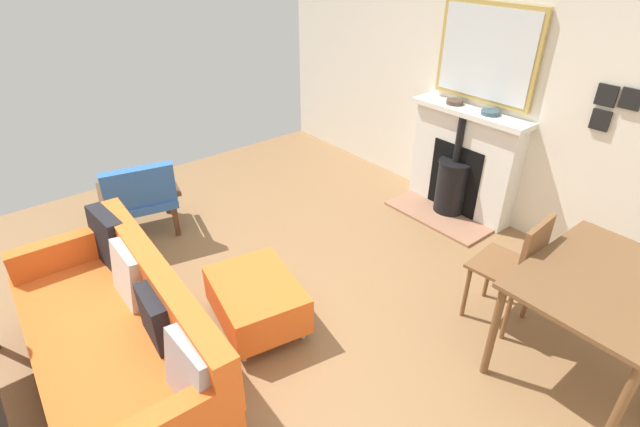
{
  "coord_description": "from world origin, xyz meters",
  "views": [
    {
      "loc": [
        1.27,
        2.5,
        2.48
      ],
      "look_at": [
        -0.59,
        0.22,
        0.74
      ],
      "focal_mm": 26.83,
      "sensor_mm": 36.0,
      "label": 1
    }
  ],
  "objects_px": {
    "ottoman": "(256,299)",
    "armchair_accent": "(140,195)",
    "sofa": "(122,335)",
    "mantel_bowl_near": "(455,102)",
    "dining_table": "(606,292)",
    "dining_chair_near_fireplace": "(517,264)",
    "fireplace": "(460,168)",
    "mantel_bowl_far": "(490,112)"
  },
  "relations": [
    {
      "from": "dining_chair_near_fireplace",
      "to": "sofa",
      "type": "bearing_deg",
      "value": -28.31
    },
    {
      "from": "mantel_bowl_near",
      "to": "armchair_accent",
      "type": "distance_m",
      "value": 3.06
    },
    {
      "from": "dining_table",
      "to": "sofa",
      "type": "bearing_deg",
      "value": -38.06
    },
    {
      "from": "ottoman",
      "to": "mantel_bowl_near",
      "type": "bearing_deg",
      "value": -172.54
    },
    {
      "from": "sofa",
      "to": "mantel_bowl_near",
      "type": "bearing_deg",
      "value": -176.39
    },
    {
      "from": "fireplace",
      "to": "sofa",
      "type": "height_order",
      "value": "fireplace"
    },
    {
      "from": "mantel_bowl_far",
      "to": "sofa",
      "type": "height_order",
      "value": "mantel_bowl_far"
    },
    {
      "from": "fireplace",
      "to": "ottoman",
      "type": "relative_size",
      "value": 1.46
    },
    {
      "from": "fireplace",
      "to": "armchair_accent",
      "type": "bearing_deg",
      "value": -30.25
    },
    {
      "from": "armchair_accent",
      "to": "dining_chair_near_fireplace",
      "type": "height_order",
      "value": "dining_chair_near_fireplace"
    },
    {
      "from": "mantel_bowl_near",
      "to": "armchair_accent",
      "type": "xyz_separation_m",
      "value": [
        2.67,
        -1.34,
        -0.66
      ]
    },
    {
      "from": "fireplace",
      "to": "dining_table",
      "type": "height_order",
      "value": "fireplace"
    },
    {
      "from": "fireplace",
      "to": "mantel_bowl_far",
      "type": "relative_size",
      "value": 7.25
    },
    {
      "from": "sofa",
      "to": "dining_table",
      "type": "height_order",
      "value": "sofa"
    },
    {
      "from": "mantel_bowl_near",
      "to": "dining_table",
      "type": "xyz_separation_m",
      "value": [
        1.11,
        2.01,
        -0.44
      ]
    },
    {
      "from": "mantel_bowl_near",
      "to": "fireplace",
      "type": "bearing_deg",
      "value": 82.2
    },
    {
      "from": "dining_chair_near_fireplace",
      "to": "ottoman",
      "type": "bearing_deg",
      "value": -38.64
    },
    {
      "from": "mantel_bowl_far",
      "to": "mantel_bowl_near",
      "type": "bearing_deg",
      "value": -90.0
    },
    {
      "from": "ottoman",
      "to": "dining_table",
      "type": "relative_size",
      "value": 0.73
    },
    {
      "from": "mantel_bowl_near",
      "to": "dining_table",
      "type": "height_order",
      "value": "mantel_bowl_near"
    },
    {
      "from": "mantel_bowl_near",
      "to": "ottoman",
      "type": "distance_m",
      "value": 2.67
    },
    {
      "from": "armchair_accent",
      "to": "fireplace",
      "type": "bearing_deg",
      "value": 149.75
    },
    {
      "from": "mantel_bowl_far",
      "to": "sofa",
      "type": "bearing_deg",
      "value": -2.99
    },
    {
      "from": "mantel_bowl_near",
      "to": "sofa",
      "type": "xyz_separation_m",
      "value": [
        3.4,
        0.21,
        -0.74
      ]
    },
    {
      "from": "fireplace",
      "to": "mantel_bowl_near",
      "type": "bearing_deg",
      "value": -97.8
    },
    {
      "from": "dining_table",
      "to": "dining_chair_near_fireplace",
      "type": "bearing_deg",
      "value": -90.68
    },
    {
      "from": "mantel_bowl_near",
      "to": "sofa",
      "type": "height_order",
      "value": "mantel_bowl_near"
    },
    {
      "from": "ottoman",
      "to": "armchair_accent",
      "type": "height_order",
      "value": "armchair_accent"
    },
    {
      "from": "armchair_accent",
      "to": "sofa",
      "type": "bearing_deg",
      "value": 64.87
    },
    {
      "from": "mantel_bowl_far",
      "to": "ottoman",
      "type": "xyz_separation_m",
      "value": [
        2.5,
        -0.06,
        -0.85
      ]
    },
    {
      "from": "mantel_bowl_near",
      "to": "mantel_bowl_far",
      "type": "xyz_separation_m",
      "value": [
        0.0,
        0.39,
        -0.0
      ]
    },
    {
      "from": "mantel_bowl_near",
      "to": "mantel_bowl_far",
      "type": "height_order",
      "value": "mantel_bowl_near"
    },
    {
      "from": "sofa",
      "to": "dining_table",
      "type": "relative_size",
      "value": 1.76
    },
    {
      "from": "mantel_bowl_near",
      "to": "armchair_accent",
      "type": "height_order",
      "value": "mantel_bowl_near"
    },
    {
      "from": "armchair_accent",
      "to": "dining_chair_near_fireplace",
      "type": "distance_m",
      "value": 3.21
    },
    {
      "from": "fireplace",
      "to": "mantel_bowl_far",
      "type": "distance_m",
      "value": 0.64
    },
    {
      "from": "armchair_accent",
      "to": "dining_table",
      "type": "height_order",
      "value": "armchair_accent"
    },
    {
      "from": "mantel_bowl_near",
      "to": "mantel_bowl_far",
      "type": "relative_size",
      "value": 0.96
    },
    {
      "from": "ottoman",
      "to": "mantel_bowl_far",
      "type": "bearing_deg",
      "value": 178.54
    },
    {
      "from": "dining_table",
      "to": "mantel_bowl_near",
      "type": "bearing_deg",
      "value": -118.85
    },
    {
      "from": "dining_chair_near_fireplace",
      "to": "mantel_bowl_near",
      "type": "bearing_deg",
      "value": -127.15
    },
    {
      "from": "armchair_accent",
      "to": "ottoman",
      "type": "bearing_deg",
      "value": 95.5
    }
  ]
}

